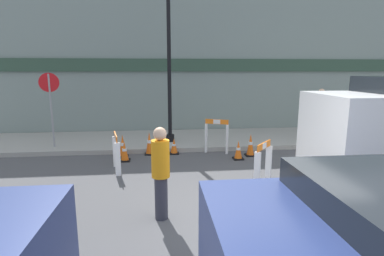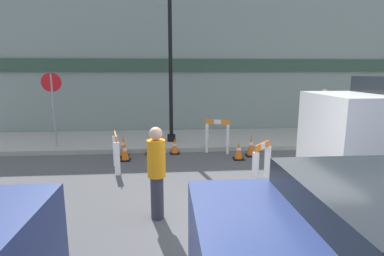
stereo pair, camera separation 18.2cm
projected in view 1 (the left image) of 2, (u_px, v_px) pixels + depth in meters
name	position (u px, v px, depth m)	size (l,w,h in m)	color
ground_plane	(258.00, 219.00, 5.30)	(60.00, 60.00, 0.00)	#4C4C4F
sidewalk_slab	(207.00, 139.00, 11.18)	(18.00, 3.06, 0.15)	#9E9B93
storefront_facade	(202.00, 66.00, 12.23)	(18.00, 0.22, 5.50)	gray
streetlamp_post	(169.00, 22.00, 9.74)	(0.44, 0.44, 6.33)	black
stop_sign	(50.00, 98.00, 9.44)	(0.59, 0.17, 2.37)	gray
barricade_0	(263.00, 163.00, 6.71)	(0.57, 0.63, 1.03)	white
barricade_1	(217.00, 135.00, 9.45)	(0.73, 0.41, 1.09)	white
barricade_2	(116.00, 151.00, 7.74)	(0.31, 0.84, 1.00)	white
traffic_cone_0	(174.00, 146.00, 9.42)	(0.30, 0.30, 0.49)	black
traffic_cone_1	(149.00, 144.00, 9.32)	(0.30, 0.30, 0.72)	black
traffic_cone_2	(250.00, 145.00, 9.18)	(0.30, 0.30, 0.69)	black
traffic_cone_3	(238.00, 150.00, 8.84)	(0.30, 0.30, 0.55)	black
traffic_cone_4	(123.00, 146.00, 9.06)	(0.30, 0.30, 0.70)	black
traffic_cone_5	(125.00, 152.00, 8.65)	(0.30, 0.30, 0.59)	black
person_worker	(161.00, 170.00, 5.17)	(0.40, 0.40, 1.65)	#33333D
person_pedestrian	(320.00, 113.00, 10.53)	(0.47, 0.47, 1.82)	#33333D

